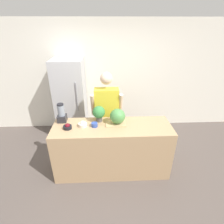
{
  "coord_description": "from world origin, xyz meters",
  "views": [
    {
      "loc": [
        -0.11,
        -2.16,
        2.47
      ],
      "look_at": [
        0.0,
        0.36,
        1.19
      ],
      "focal_mm": 28.0,
      "sensor_mm": 36.0,
      "label": 1
    }
  ],
  "objects_px": {
    "bowl_cherries": "(68,127)",
    "potted_plant": "(99,113)",
    "person": "(107,114)",
    "bowl_cream": "(83,124)",
    "blender": "(62,114)",
    "refrigerator": "(71,99)",
    "bowl_small_blue": "(94,125)",
    "watermelon": "(118,116)"
  },
  "relations": [
    {
      "from": "watermelon",
      "to": "bowl_small_blue",
      "type": "relative_size",
      "value": 2.44
    },
    {
      "from": "bowl_cherries",
      "to": "potted_plant",
      "type": "relative_size",
      "value": 0.49
    },
    {
      "from": "potted_plant",
      "to": "watermelon",
      "type": "bearing_deg",
      "value": -17.95
    },
    {
      "from": "person",
      "to": "potted_plant",
      "type": "relative_size",
      "value": 6.04
    },
    {
      "from": "bowl_cherries",
      "to": "watermelon",
      "type": "bearing_deg",
      "value": 8.39
    },
    {
      "from": "refrigerator",
      "to": "bowl_small_blue",
      "type": "bearing_deg",
      "value": -64.73
    },
    {
      "from": "refrigerator",
      "to": "bowl_cherries",
      "type": "height_order",
      "value": "refrigerator"
    },
    {
      "from": "potted_plant",
      "to": "person",
      "type": "bearing_deg",
      "value": 68.69
    },
    {
      "from": "bowl_small_blue",
      "to": "blender",
      "type": "distance_m",
      "value": 0.61
    },
    {
      "from": "person",
      "to": "bowl_small_blue",
      "type": "bearing_deg",
      "value": -111.65
    },
    {
      "from": "bowl_cherries",
      "to": "potted_plant",
      "type": "height_order",
      "value": "potted_plant"
    },
    {
      "from": "blender",
      "to": "person",
      "type": "bearing_deg",
      "value": 23.88
    },
    {
      "from": "person",
      "to": "bowl_cherries",
      "type": "xyz_separation_m",
      "value": [
        -0.65,
        -0.59,
        0.1
      ]
    },
    {
      "from": "watermelon",
      "to": "refrigerator",
      "type": "bearing_deg",
      "value": 129.57
    },
    {
      "from": "potted_plant",
      "to": "refrigerator",
      "type": "bearing_deg",
      "value": 121.63
    },
    {
      "from": "refrigerator",
      "to": "person",
      "type": "bearing_deg",
      "value": -41.98
    },
    {
      "from": "refrigerator",
      "to": "bowl_small_blue",
      "type": "relative_size",
      "value": 17.17
    },
    {
      "from": "watermelon",
      "to": "bowl_cream",
      "type": "height_order",
      "value": "watermelon"
    },
    {
      "from": "bowl_small_blue",
      "to": "potted_plant",
      "type": "xyz_separation_m",
      "value": [
        0.07,
        0.18,
        0.13
      ]
    },
    {
      "from": "bowl_cherries",
      "to": "blender",
      "type": "height_order",
      "value": "blender"
    },
    {
      "from": "refrigerator",
      "to": "person",
      "type": "distance_m",
      "value": 1.1
    },
    {
      "from": "bowl_cream",
      "to": "bowl_small_blue",
      "type": "xyz_separation_m",
      "value": [
        0.19,
        -0.01,
        -0.0
      ]
    },
    {
      "from": "blender",
      "to": "potted_plant",
      "type": "height_order",
      "value": "blender"
    },
    {
      "from": "bowl_cream",
      "to": "potted_plant",
      "type": "height_order",
      "value": "potted_plant"
    },
    {
      "from": "refrigerator",
      "to": "bowl_cream",
      "type": "distance_m",
      "value": 1.33
    },
    {
      "from": "blender",
      "to": "bowl_cream",
      "type": "bearing_deg",
      "value": -25.89
    },
    {
      "from": "watermelon",
      "to": "bowl_cream",
      "type": "relative_size",
      "value": 1.78
    },
    {
      "from": "person",
      "to": "potted_plant",
      "type": "bearing_deg",
      "value": -111.31
    },
    {
      "from": "potted_plant",
      "to": "bowl_cream",
      "type": "bearing_deg",
      "value": -148.45
    },
    {
      "from": "bowl_small_blue",
      "to": "refrigerator",
      "type": "bearing_deg",
      "value": 115.27
    },
    {
      "from": "watermelon",
      "to": "bowl_cherries",
      "type": "height_order",
      "value": "watermelon"
    },
    {
      "from": "bowl_cream",
      "to": "blender",
      "type": "bearing_deg",
      "value": 154.11
    },
    {
      "from": "bowl_cherries",
      "to": "potted_plant",
      "type": "distance_m",
      "value": 0.57
    },
    {
      "from": "person",
      "to": "blender",
      "type": "height_order",
      "value": "person"
    },
    {
      "from": "person",
      "to": "bowl_cream",
      "type": "xyz_separation_m",
      "value": [
        -0.41,
        -0.53,
        0.1
      ]
    },
    {
      "from": "bowl_cream",
      "to": "blender",
      "type": "distance_m",
      "value": 0.43
    },
    {
      "from": "blender",
      "to": "potted_plant",
      "type": "distance_m",
      "value": 0.64
    },
    {
      "from": "blender",
      "to": "potted_plant",
      "type": "xyz_separation_m",
      "value": [
        0.64,
        -0.02,
        0.02
      ]
    },
    {
      "from": "refrigerator",
      "to": "potted_plant",
      "type": "height_order",
      "value": "refrigerator"
    },
    {
      "from": "refrigerator",
      "to": "potted_plant",
      "type": "distance_m",
      "value": 1.3
    },
    {
      "from": "bowl_cherries",
      "to": "bowl_small_blue",
      "type": "height_order",
      "value": "bowl_cherries"
    },
    {
      "from": "refrigerator",
      "to": "watermelon",
      "type": "relative_size",
      "value": 7.03
    }
  ]
}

